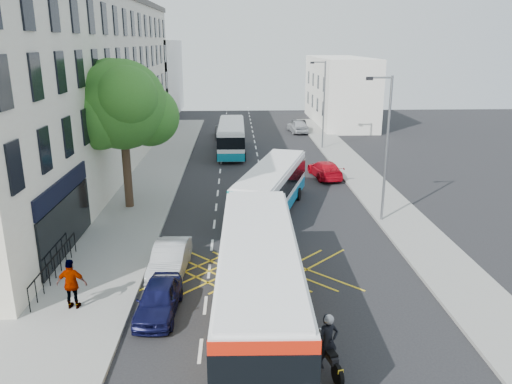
{
  "coord_description": "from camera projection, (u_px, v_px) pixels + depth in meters",
  "views": [
    {
      "loc": [
        -1.94,
        -14.39,
        9.87
      ],
      "look_at": [
        -0.89,
        10.9,
        2.2
      ],
      "focal_mm": 35.0,
      "sensor_mm": 36.0,
      "label": 1
    }
  ],
  "objects": [
    {
      "name": "motorbike",
      "position": [
        328.0,
        344.0,
        15.37
      ],
      "size": [
        0.83,
        2.15,
        1.95
      ],
      "rotation": [
        0.0,
        0.0,
        0.27
      ],
      "color": "black",
      "rests_on": "ground"
    },
    {
      "name": "railings",
      "position": [
        55.0,
        266.0,
        21.18
      ],
      "size": [
        0.08,
        5.6,
        1.14
      ],
      "primitive_type": null,
      "color": "black",
      "rests_on": "pavement_left"
    },
    {
      "name": "terrace_main",
      "position": [
        75.0,
        84.0,
        37.61
      ],
      "size": [
        8.3,
        45.0,
        13.5
      ],
      "color": "beige",
      "rests_on": "ground"
    },
    {
      "name": "distant_car_dark",
      "position": [
        298.0,
        125.0,
        57.07
      ],
      "size": [
        1.41,
        3.98,
        1.31
      ],
      "primitive_type": "imported",
      "rotation": [
        0.0,
        0.0,
        3.15
      ],
      "color": "black",
      "rests_on": "ground"
    },
    {
      "name": "bus_near",
      "position": [
        259.0,
        281.0,
        17.65
      ],
      "size": [
        3.16,
        11.82,
        3.31
      ],
      "rotation": [
        0.0,
        0.0,
        -0.02
      ],
      "color": "silver",
      "rests_on": "ground"
    },
    {
      "name": "parked_car_blue",
      "position": [
        159.0,
        299.0,
        18.67
      ],
      "size": [
        1.64,
        3.71,
        1.24
      ],
      "primitive_type": "imported",
      "rotation": [
        0.0,
        0.0,
        -0.05
      ],
      "color": "#0D0E35",
      "rests_on": "ground"
    },
    {
      "name": "distant_car_grey",
      "position": [
        226.0,
        131.0,
        53.28
      ],
      "size": [
        2.52,
        5.06,
        1.38
      ],
      "primitive_type": "imported",
      "rotation": [
        0.0,
        0.0,
        0.05
      ],
      "color": "#42434A",
      "rests_on": "ground"
    },
    {
      "name": "building_right",
      "position": [
        339.0,
        90.0,
        61.87
      ],
      "size": [
        6.0,
        18.0,
        8.0
      ],
      "primitive_type": "cube",
      "color": "silver",
      "rests_on": "ground"
    },
    {
      "name": "red_hatchback",
      "position": [
        325.0,
        169.0,
        37.46
      ],
      "size": [
        2.34,
        4.58,
        1.27
      ],
      "primitive_type": "imported",
      "rotation": [
        0.0,
        0.0,
        3.27
      ],
      "color": "red",
      "rests_on": "ground"
    },
    {
      "name": "parked_car_silver",
      "position": [
        170.0,
        259.0,
        21.97
      ],
      "size": [
        1.64,
        4.12,
        1.33
      ],
      "primitive_type": "imported",
      "rotation": [
        0.0,
        0.0,
        -0.06
      ],
      "color": "#A0A3A7",
      "rests_on": "ground"
    },
    {
      "name": "lamp_far",
      "position": [
        323.0,
        100.0,
        46.21
      ],
      "size": [
        1.45,
        0.15,
        8.0
      ],
      "color": "slate",
      "rests_on": "pavement_right"
    },
    {
      "name": "distant_car_silver",
      "position": [
        298.0,
        126.0,
        55.94
      ],
      "size": [
        2.28,
        4.52,
        1.48
      ],
      "primitive_type": "imported",
      "rotation": [
        0.0,
        0.0,
        3.27
      ],
      "color": "#ABADB3",
      "rests_on": "ground"
    },
    {
      "name": "pavement_right",
      "position": [
        387.0,
        204.0,
        31.32
      ],
      "size": [
        3.0,
        70.0,
        0.15
      ],
      "primitive_type": "cube",
      "color": "gray",
      "rests_on": "ground"
    },
    {
      "name": "lamp_near",
      "position": [
        385.0,
        142.0,
        27.08
      ],
      "size": [
        1.45,
        0.15,
        8.0
      ],
      "color": "slate",
      "rests_on": "pavement_right"
    },
    {
      "name": "bus_far",
      "position": [
        232.0,
        137.0,
        45.56
      ],
      "size": [
        2.54,
        9.99,
        2.8
      ],
      "rotation": [
        0.0,
        0.0,
        -0.01
      ],
      "color": "silver",
      "rests_on": "ground"
    },
    {
      "name": "bus_mid",
      "position": [
        272.0,
        188.0,
        29.62
      ],
      "size": [
        5.2,
        10.28,
        2.82
      ],
      "rotation": [
        0.0,
        0.0,
        -0.3
      ],
      "color": "silver",
      "rests_on": "ground"
    },
    {
      "name": "street_tree",
      "position": [
        122.0,
        106.0,
        28.85
      ],
      "size": [
        6.3,
        5.7,
        8.8
      ],
      "color": "#382619",
      "rests_on": "pavement_left"
    },
    {
      "name": "terrace_far",
      "position": [
        146.0,
        79.0,
        67.29
      ],
      "size": [
        8.0,
        20.0,
        10.0
      ],
      "primitive_type": "cube",
      "color": "silver",
      "rests_on": "ground"
    },
    {
      "name": "pedestrian_far",
      "position": [
        72.0,
        284.0,
        18.7
      ],
      "size": [
        1.2,
        0.58,
        1.98
      ],
      "primitive_type": "imported",
      "rotation": [
        0.0,
        0.0,
        3.06
      ],
      "color": "gray",
      "rests_on": "pavement_left"
    },
    {
      "name": "pavement_left",
      "position": [
        130.0,
        207.0,
        30.69
      ],
      "size": [
        5.0,
        70.0,
        0.15
      ],
      "primitive_type": "cube",
      "color": "gray",
      "rests_on": "ground"
    },
    {
      "name": "ground",
      "position": [
        296.0,
        349.0,
        16.7
      ],
      "size": [
        120.0,
        120.0,
        0.0
      ],
      "primitive_type": "plane",
      "color": "black",
      "rests_on": "ground"
    }
  ]
}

